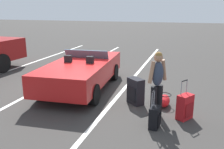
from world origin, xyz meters
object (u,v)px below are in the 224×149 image
at_px(suitcase_large_black, 135,91).
at_px(traveler_person, 157,81).
at_px(convertible_car, 84,70).
at_px(suitcase_small_carryon, 155,117).
at_px(suitcase_medium_bright, 185,107).
at_px(duffel_bag, 164,100).

bearing_deg(suitcase_large_black, traveler_person, 84.35).
bearing_deg(convertible_car, suitcase_small_carryon, -134.06).
xyz_separation_m(convertible_car, suitcase_small_carryon, (-2.29, -2.75, -0.34)).
bearing_deg(traveler_person, convertible_car, 4.81).
height_order(suitcase_large_black, suitcase_small_carryon, suitcase_small_carryon).
distance_m(suitcase_medium_bright, traveler_person, 0.93).
distance_m(convertible_car, suitcase_small_carryon, 3.59).
height_order(convertible_car, suitcase_medium_bright, convertible_car).
bearing_deg(suitcase_medium_bright, traveler_person, -137.94).
bearing_deg(suitcase_large_black, convertible_car, -74.63).
bearing_deg(suitcase_small_carryon, convertible_car, 146.14).
relative_size(convertible_car, suitcase_medium_bright, 4.36).
distance_m(suitcase_large_black, duffel_bag, 0.83).
relative_size(suitcase_medium_bright, duffel_bag, 1.51).
relative_size(convertible_car, duffel_bag, 6.59).
distance_m(suitcase_medium_bright, suitcase_small_carryon, 0.94).
bearing_deg(duffel_bag, convertible_car, 72.07).
distance_m(convertible_car, traveler_person, 3.21).
relative_size(convertible_car, suitcase_large_black, 5.75).
height_order(suitcase_small_carryon, duffel_bag, suitcase_small_carryon).
xyz_separation_m(suitcase_medium_bright, duffel_bag, (0.69, 0.56, -0.15)).
distance_m(suitcase_large_black, suitcase_medium_bright, 1.50).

